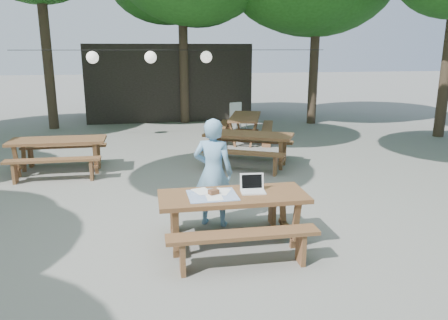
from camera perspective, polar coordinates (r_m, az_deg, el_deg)
name	(u,v)px	position (r m, az deg, el deg)	size (l,w,h in m)	color
ground	(174,211)	(7.43, -6.60, -6.65)	(80.00, 80.00, 0.00)	#61615C
pavilion	(168,81)	(17.50, -7.31, 10.21)	(6.00, 3.00, 2.80)	black
main_picnic_table	(233,219)	(6.02, 1.17, -7.76)	(2.00, 1.58, 0.75)	#4F351C
picnic_table_nw	(59,156)	(10.15, -20.75, 0.55)	(2.00, 1.59, 0.75)	#4F351C
picnic_table_ne	(248,149)	(10.14, 3.19, 1.46)	(2.40, 2.26, 0.75)	#4F351C
picnic_table_far_e	(245,128)	(12.78, 2.77, 4.19)	(2.08, 2.29, 0.75)	#4F351C
woman	(213,173)	(6.61, -1.42, -1.65)	(0.61, 0.40, 1.66)	#73A7D2
plastic_chair	(238,122)	(14.57, 1.89, 4.95)	(0.56, 0.56, 0.90)	white
laptop	(252,187)	(6.01, 3.74, -3.54)	(0.35, 0.28, 0.24)	white
tabletop_clutter	(213,194)	(5.86, -1.50, -4.51)	(0.66, 0.62, 0.08)	#325EAC
paper_lanterns	(151,57)	(12.93, -9.51, 13.12)	(9.00, 0.34, 0.38)	black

